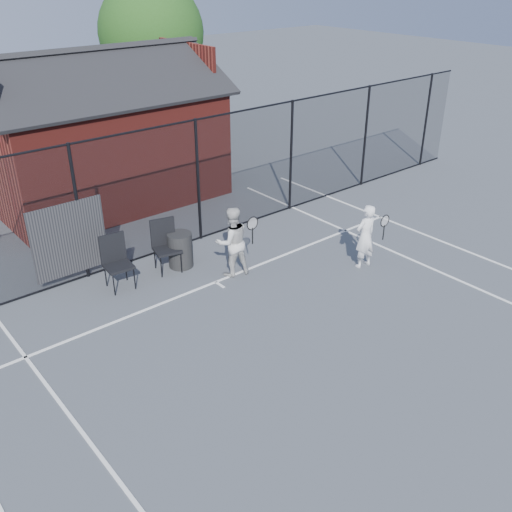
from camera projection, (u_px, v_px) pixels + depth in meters
ground at (314, 347)px, 10.24m from camera, size 80.00×80.00×0.00m
court_lines at (371, 384)px, 9.34m from camera, size 11.02×18.00×0.01m
fence at (150, 197)px, 12.81m from camera, size 22.04×3.00×3.00m
clubhouse at (102, 144)px, 15.93m from camera, size 6.50×4.36×4.19m
tree_right at (151, 33)px, 21.54m from camera, size 3.97×3.97×5.70m
player_front at (365, 236)px, 12.61m from camera, size 0.68×0.51×1.48m
player_back at (232, 242)px, 12.27m from camera, size 0.91×0.77×1.57m
chair_left at (118, 264)px, 11.83m from camera, size 0.60×0.62×1.14m
chair_right at (167, 247)px, 12.50m from camera, size 0.67×0.69×1.15m
waste_bin at (180, 250)px, 12.77m from camera, size 0.66×0.66×0.80m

